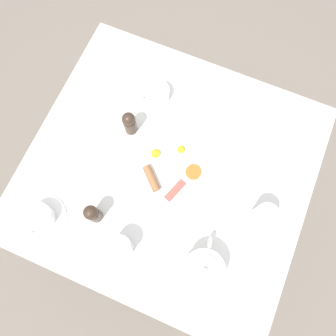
# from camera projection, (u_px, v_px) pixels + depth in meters

# --- Properties ---
(ground_plane) EXTENTS (8.00, 8.00, 0.00)m
(ground_plane) POSITION_uv_depth(u_px,v_px,m) (168.00, 204.00, 1.79)
(ground_plane) COLOR #70665B
(table) EXTENTS (0.89, 0.95, 0.71)m
(table) POSITION_uv_depth(u_px,v_px,m) (168.00, 175.00, 1.18)
(table) COLOR white
(table) RESTS_ON ground_plane
(breakfast_plate) EXTENTS (0.28, 0.28, 0.04)m
(breakfast_plate) POSITION_uv_depth(u_px,v_px,m) (170.00, 169.00, 1.10)
(breakfast_plate) COLOR white
(breakfast_plate) RESTS_ON table
(teapot_near) EXTENTS (0.20, 0.13, 0.11)m
(teapot_near) POSITION_uv_depth(u_px,v_px,m) (203.00, 270.00, 0.98)
(teapot_near) COLOR white
(teapot_near) RESTS_ON table
(teacup_with_saucer_left) EXTENTS (0.15, 0.15, 0.06)m
(teacup_with_saucer_left) POSITION_uv_depth(u_px,v_px,m) (40.00, 217.00, 1.04)
(teacup_with_saucer_left) COLOR white
(teacup_with_saucer_left) RESTS_ON table
(teacup_with_saucer_right) EXTENTS (0.15, 0.15, 0.06)m
(teacup_with_saucer_right) POSITION_uv_depth(u_px,v_px,m) (157.00, 95.00, 1.16)
(teacup_with_saucer_right) COLOR white
(teacup_with_saucer_right) RESTS_ON table
(water_glass_tall) EXTENTS (0.07, 0.07, 0.08)m
(water_glass_tall) POSITION_uv_depth(u_px,v_px,m) (120.00, 247.00, 1.00)
(water_glass_tall) COLOR white
(water_glass_tall) RESTS_ON table
(water_glass_short) EXTENTS (0.07, 0.07, 0.10)m
(water_glass_short) POSITION_uv_depth(u_px,v_px,m) (263.00, 217.00, 1.01)
(water_glass_short) COLOR white
(water_glass_short) RESTS_ON table
(creamer_jug) EXTENTS (0.08, 0.06, 0.06)m
(creamer_jug) POSITION_uv_depth(u_px,v_px,m) (276.00, 124.00, 1.12)
(creamer_jug) COLOR white
(creamer_jug) RESTS_ON table
(pepper_grinder) EXTENTS (0.05, 0.05, 0.11)m
(pepper_grinder) POSITION_uv_depth(u_px,v_px,m) (130.00, 123.00, 1.09)
(pepper_grinder) COLOR #38281E
(pepper_grinder) RESTS_ON table
(salt_grinder) EXTENTS (0.05, 0.05, 0.11)m
(salt_grinder) POSITION_uv_depth(u_px,v_px,m) (93.00, 214.00, 1.01)
(salt_grinder) COLOR #38281E
(salt_grinder) RESTS_ON table
(fork_by_plate) EXTENTS (0.19, 0.04, 0.00)m
(fork_by_plate) POSITION_uv_depth(u_px,v_px,m) (102.00, 95.00, 1.18)
(fork_by_plate) COLOR silver
(fork_by_plate) RESTS_ON table
(knife_by_plate) EXTENTS (0.07, 0.19, 0.00)m
(knife_by_plate) POSITION_uv_depth(u_px,v_px,m) (68.00, 154.00, 1.12)
(knife_by_plate) COLOR silver
(knife_by_plate) RESTS_ON table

